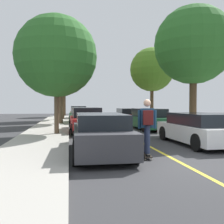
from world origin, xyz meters
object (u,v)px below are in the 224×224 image
(parked_car_left_farthest, at_px, (78,113))
(street_tree_left_near, at_px, (61,71))
(parked_car_right_near, at_px, (149,119))
(street_tree_left_far, at_px, (62,70))
(street_tree_left_farthest, at_px, (64,83))
(parked_car_left_nearest, at_px, (100,134))
(parked_car_left_near, at_px, (86,120))
(parked_car_right_nearest, at_px, (197,129))
(skateboard, at_px, (147,155))
(parked_car_left_far, at_px, (81,116))
(street_tree_left_nearest, at_px, (56,56))
(street_tree_right_nearest, at_px, (193,45))
(parked_car_right_far, at_px, (128,116))
(skateboarder, at_px, (147,123))
(street_tree_right_near, at_px, (152,70))

(parked_car_left_farthest, relative_size, street_tree_left_near, 0.68)
(parked_car_right_near, height_order, street_tree_left_far, street_tree_left_far)
(street_tree_left_farthest, bearing_deg, parked_car_left_nearest, -86.41)
(street_tree_left_near, relative_size, street_tree_left_farthest, 1.03)
(street_tree_left_near, relative_size, street_tree_left_far, 0.87)
(parked_car_left_near, height_order, parked_car_left_farthest, parked_car_left_near)
(parked_car_right_nearest, xyz_separation_m, street_tree_left_farthest, (-5.91, 25.50, 3.95))
(skateboard, bearing_deg, street_tree_left_far, 98.85)
(parked_car_left_far, bearing_deg, parked_car_left_near, -90.02)
(parked_car_right_nearest, relative_size, skateboard, 5.13)
(street_tree_left_nearest, relative_size, skateboard, 7.17)
(parked_car_left_far, relative_size, street_tree_left_far, 0.65)
(parked_car_left_nearest, relative_size, street_tree_left_far, 0.62)
(parked_car_left_farthest, height_order, street_tree_left_near, street_tree_left_near)
(parked_car_right_near, relative_size, street_tree_right_nearest, 0.64)
(parked_car_left_farthest, height_order, street_tree_left_far, street_tree_left_far)
(parked_car_right_far, height_order, street_tree_left_far, street_tree_left_far)
(parked_car_left_near, distance_m, skateboard, 8.00)
(parked_car_left_far, bearing_deg, parked_car_right_far, 10.50)
(parked_car_left_nearest, relative_size, skateboarder, 2.63)
(parked_car_left_nearest, height_order, parked_car_left_far, parked_car_left_far)
(parked_car_right_near, bearing_deg, parked_car_left_farthest, 108.54)
(parked_car_right_nearest, relative_size, street_tree_right_nearest, 0.63)
(street_tree_left_nearest, height_order, skateboard, street_tree_left_nearest)
(parked_car_left_nearest, height_order, parked_car_left_farthest, parked_car_left_farthest)
(parked_car_right_far, xyz_separation_m, street_tree_right_near, (1.69, -1.84, 3.95))
(parked_car_left_farthest, xyz_separation_m, street_tree_right_near, (5.91, -8.07, 3.88))
(parked_car_right_far, height_order, street_tree_right_nearest, street_tree_right_nearest)
(parked_car_right_near, relative_size, street_tree_left_nearest, 0.72)
(parked_car_right_nearest, bearing_deg, parked_car_right_far, 90.01)
(parked_car_left_far, relative_size, parked_car_right_near, 1.05)
(street_tree_right_nearest, relative_size, skateboarder, 4.10)
(street_tree_right_nearest, bearing_deg, street_tree_left_nearest, 178.40)
(parked_car_left_near, xyz_separation_m, skateboard, (1.36, -7.86, -0.62))
(street_tree_left_farthest, height_order, skateboarder, street_tree_left_farthest)
(parked_car_right_nearest, distance_m, street_tree_left_farthest, 26.47)
(parked_car_left_farthest, bearing_deg, street_tree_right_nearest, -69.01)
(parked_car_left_nearest, xyz_separation_m, parked_car_right_near, (4.22, 7.89, 0.01))
(parked_car_left_far, distance_m, parked_car_right_far, 4.29)
(parked_car_left_near, bearing_deg, parked_car_left_farthest, 89.99)
(parked_car_right_near, relative_size, street_tree_left_farthest, 0.73)
(parked_car_left_near, relative_size, skateboarder, 2.63)
(parked_car_left_far, xyz_separation_m, skateboard, (1.36, -14.30, -0.60))
(street_tree_left_nearest, relative_size, street_tree_left_far, 0.85)
(street_tree_right_near, height_order, skateboarder, street_tree_right_near)
(street_tree_left_farthest, bearing_deg, parked_car_right_nearest, -76.95)
(skateboarder, bearing_deg, parked_car_right_nearest, 38.06)
(street_tree_left_far, height_order, street_tree_right_near, street_tree_left_far)
(parked_car_left_far, height_order, street_tree_right_nearest, street_tree_right_nearest)
(parked_car_left_farthest, bearing_deg, street_tree_left_farthest, 104.77)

